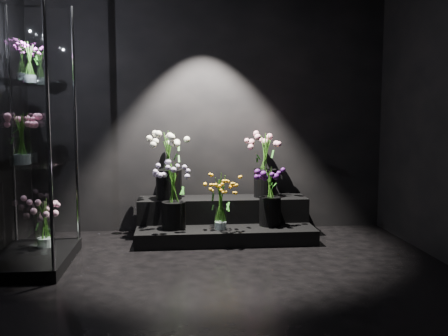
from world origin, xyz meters
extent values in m
plane|color=black|center=(0.00, 0.00, 0.00)|extent=(4.00, 4.00, 0.00)
plane|color=black|center=(0.00, 2.00, 1.40)|extent=(4.00, 0.00, 4.00)
plane|color=black|center=(0.00, -2.00, 1.40)|extent=(4.00, 0.00, 4.00)
cube|color=black|center=(0.11, 1.54, 0.08)|extent=(1.85, 0.82, 0.15)
cube|color=black|center=(0.11, 1.74, 0.28)|extent=(1.85, 0.41, 0.26)
cube|color=black|center=(-1.66, 0.76, 0.05)|extent=(0.64, 1.06, 0.11)
cube|color=white|center=(-1.66, 0.76, 0.90)|extent=(0.58, 1.00, 0.01)
cube|color=white|center=(-1.66, 0.76, 1.60)|extent=(0.58, 1.00, 0.01)
cylinder|color=white|center=(0.05, 1.32, 0.27)|extent=(0.13, 0.13, 0.22)
cylinder|color=black|center=(-0.42, 1.40, 0.29)|extent=(0.25, 0.25, 0.28)
cylinder|color=black|center=(0.59, 1.44, 0.31)|extent=(0.23, 0.23, 0.31)
cylinder|color=black|center=(-0.47, 1.71, 0.57)|extent=(0.28, 0.28, 0.32)
cylinder|color=black|center=(0.59, 1.75, 0.57)|extent=(0.25, 0.25, 0.31)
cylinder|color=white|center=(-1.67, 0.61, 1.03)|extent=(0.14, 0.14, 0.24)
cylinder|color=white|center=(-1.67, 0.94, 1.70)|extent=(0.11, 0.11, 0.20)
cylinder|color=white|center=(-1.60, 0.97, 0.23)|extent=(0.16, 0.16, 0.24)
camera|label=1|loc=(-0.39, -3.67, 1.34)|focal=40.00mm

